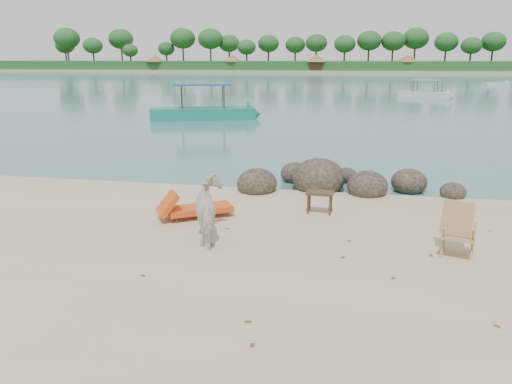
# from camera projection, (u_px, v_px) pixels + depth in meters

# --- Properties ---
(water) EXTENTS (400.00, 400.00, 0.00)m
(water) POSITION_uv_depth(u_px,v_px,m) (350.00, 79.00, 93.90)
(water) COLOR #3D717B
(water) RESTS_ON ground
(far_shore) EXTENTS (420.00, 90.00, 1.40)m
(far_shore) POSITION_uv_depth(u_px,v_px,m) (353.00, 70.00, 169.74)
(far_shore) COLOR tan
(far_shore) RESTS_ON ground
(far_scenery) EXTENTS (420.00, 18.00, 9.50)m
(far_scenery) POSITION_uv_depth(u_px,v_px,m) (353.00, 61.00, 137.36)
(far_scenery) COLOR #1E4C1E
(far_scenery) RESTS_ON ground
(boulders) EXTENTS (6.32, 2.89, 1.16)m
(boulders) POSITION_uv_depth(u_px,v_px,m) (330.00, 182.00, 14.52)
(boulders) COLOR black
(boulders) RESTS_ON ground
(cow) EXTENTS (1.24, 1.68, 1.29)m
(cow) POSITION_uv_depth(u_px,v_px,m) (211.00, 211.00, 10.32)
(cow) COLOR white
(cow) RESTS_ON ground
(side_table) EXTENTS (0.67, 0.45, 0.53)m
(side_table) POSITION_uv_depth(u_px,v_px,m) (320.00, 204.00, 12.16)
(side_table) COLOR #332414
(side_table) RESTS_ON ground
(lounge_chair) EXTENTS (1.97, 1.58, 0.57)m
(lounge_chair) POSITION_uv_depth(u_px,v_px,m) (200.00, 206.00, 11.85)
(lounge_chair) COLOR orange
(lounge_chair) RESTS_ON ground
(deck_chair) EXTENTS (0.81, 0.85, 0.99)m
(deck_chair) POSITION_uv_depth(u_px,v_px,m) (459.00, 233.00, 9.45)
(deck_chair) COLOR #A88054
(deck_chair) RESTS_ON ground
(boat_near) EXTENTS (7.50, 3.87, 3.56)m
(boat_near) POSITION_uv_depth(u_px,v_px,m) (203.00, 90.00, 31.24)
(boat_near) COLOR #197469
(boat_near) RESTS_ON water
(boat_mid) EXTENTS (5.74, 3.56, 2.79)m
(boat_mid) POSITION_uv_depth(u_px,v_px,m) (426.00, 83.00, 49.46)
(boat_mid) COLOR beige
(boat_mid) RESTS_ON water
(boat_far) EXTENTS (4.73, 3.19, 0.55)m
(boat_far) POSITION_uv_depth(u_px,v_px,m) (496.00, 83.00, 71.16)
(boat_far) COLOR beige
(boat_far) RESTS_ON water
(dead_leaves) EXTENTS (6.75, 6.34, 0.00)m
(dead_leaves) POSITION_uv_depth(u_px,v_px,m) (343.00, 274.00, 8.79)
(dead_leaves) COLOR brown
(dead_leaves) RESTS_ON ground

